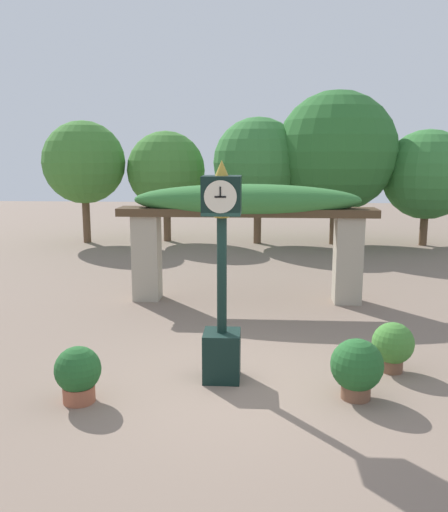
% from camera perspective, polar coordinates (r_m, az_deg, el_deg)
% --- Properties ---
extents(ground_plane, '(60.00, 60.00, 0.00)m').
position_cam_1_polar(ground_plane, '(8.04, 1.54, -13.43)').
color(ground_plane, '#7F6B5B').
extents(pedestal_clock, '(0.54, 0.59, 3.20)m').
position_cam_1_polar(pedestal_clock, '(7.78, -0.23, -2.93)').
color(pedestal_clock, black).
rests_on(pedestal_clock, ground).
extents(pergola, '(5.71, 1.19, 2.64)m').
position_cam_1_polar(pergola, '(12.02, 2.38, 4.41)').
color(pergola, '#A89E89').
rests_on(pergola, ground).
extents(potted_plant_near_left, '(0.62, 0.62, 0.77)m').
position_cam_1_polar(potted_plant_near_left, '(7.64, -15.12, -11.80)').
color(potted_plant_near_left, '#9E563D').
rests_on(potted_plant_near_left, ground).
extents(potted_plant_near_right, '(0.72, 0.72, 0.84)m').
position_cam_1_polar(potted_plant_near_right, '(7.69, 13.80, -11.29)').
color(potted_plant_near_right, brown).
rests_on(potted_plant_near_right, ground).
extents(potted_plant_far_left, '(0.63, 0.63, 0.77)m').
position_cam_1_polar(potted_plant_far_left, '(8.73, 17.36, -8.92)').
color(potted_plant_far_left, brown).
rests_on(potted_plant_far_left, ground).
extents(tree_line, '(15.56, 4.33, 5.52)m').
position_cam_1_polar(tree_line, '(20.05, 5.93, 9.88)').
color(tree_line, brown).
rests_on(tree_line, ground).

